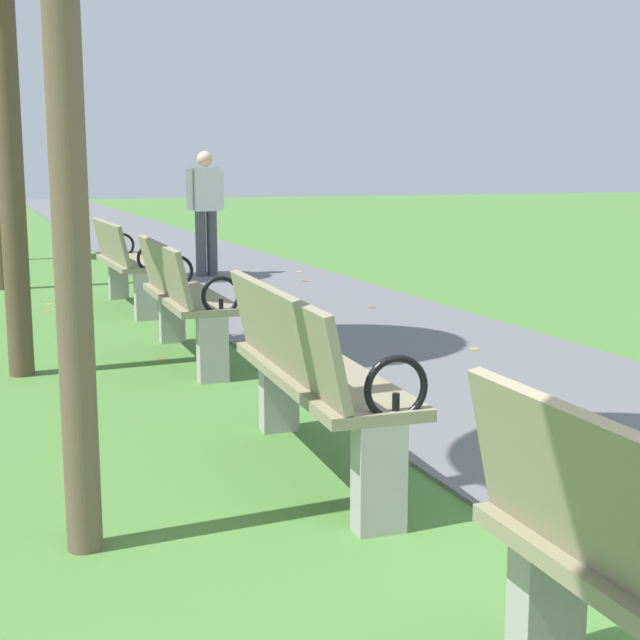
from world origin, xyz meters
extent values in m
cube|color=slate|center=(1.31, 18.00, 0.01)|extent=(2.61, 44.00, 0.02)
cube|color=#A8A59E|center=(-0.44, 0.88, 0.23)|extent=(0.20, 0.12, 0.45)
torus|color=black|center=(-0.38, 0.90, 0.59)|extent=(0.27, 0.03, 0.27)
cylinder|color=black|center=(-0.38, 0.90, 0.51)|extent=(0.03, 0.03, 0.12)
cube|color=gray|center=(-0.45, 2.68, 0.47)|extent=(0.52, 1.62, 0.05)
cube|color=gray|center=(-0.64, 2.69, 0.70)|extent=(0.20, 1.60, 0.40)
cube|color=#A8A59E|center=(-0.49, 1.94, 0.23)|extent=(0.21, 0.13, 0.45)
cube|color=#A8A59E|center=(-0.41, 3.42, 0.23)|extent=(0.21, 0.13, 0.45)
torus|color=black|center=(-0.43, 1.92, 0.59)|extent=(0.27, 0.04, 0.27)
cylinder|color=black|center=(-0.43, 1.92, 0.51)|extent=(0.03, 0.03, 0.12)
torus|color=black|center=(-0.35, 3.44, 0.59)|extent=(0.27, 0.04, 0.27)
cylinder|color=black|center=(-0.35, 3.44, 0.51)|extent=(0.03, 0.03, 0.12)
cube|color=gray|center=(-0.45, 5.41, 0.47)|extent=(0.47, 1.61, 0.05)
cube|color=gray|center=(-0.64, 5.42, 0.70)|extent=(0.16, 1.60, 0.40)
cube|color=#A8A59E|center=(-0.47, 4.68, 0.23)|extent=(0.20, 0.12, 0.45)
cube|color=#A8A59E|center=(-0.43, 6.15, 0.23)|extent=(0.20, 0.12, 0.45)
torus|color=black|center=(-0.41, 4.65, 0.59)|extent=(0.27, 0.04, 0.27)
cylinder|color=black|center=(-0.41, 4.65, 0.51)|extent=(0.03, 0.03, 0.12)
torus|color=black|center=(-0.37, 6.17, 0.59)|extent=(0.27, 0.04, 0.27)
cylinder|color=black|center=(-0.37, 6.17, 0.51)|extent=(0.03, 0.03, 0.12)
cube|color=gray|center=(-0.45, 8.09, 0.47)|extent=(0.47, 1.61, 0.05)
cube|color=gray|center=(-0.64, 8.09, 0.70)|extent=(0.15, 1.60, 0.40)
cube|color=#A8A59E|center=(-0.44, 7.35, 0.23)|extent=(0.20, 0.12, 0.45)
cube|color=#A8A59E|center=(-0.46, 8.83, 0.23)|extent=(0.20, 0.12, 0.45)
torus|color=black|center=(-0.37, 7.33, 0.59)|extent=(0.27, 0.04, 0.27)
cylinder|color=black|center=(-0.37, 7.33, 0.51)|extent=(0.03, 0.03, 0.12)
torus|color=black|center=(-0.41, 8.85, 0.59)|extent=(0.27, 0.04, 0.27)
cylinder|color=black|center=(-0.41, 8.85, 0.51)|extent=(0.03, 0.03, 0.12)
cylinder|color=brown|center=(-1.61, 2.19, 1.89)|extent=(0.13, 0.13, 3.77)
cylinder|color=brown|center=(-1.67, 5.35, 1.70)|extent=(0.17, 0.17, 3.41)
cylinder|color=#4C4C56|center=(1.00, 10.43, 0.45)|extent=(0.14, 0.14, 0.85)
cylinder|color=#4C4C56|center=(0.85, 10.40, 0.45)|extent=(0.14, 0.14, 0.85)
cube|color=white|center=(0.93, 10.41, 1.15)|extent=(0.37, 0.28, 0.56)
sphere|color=beige|center=(0.93, 10.41, 1.54)|extent=(0.20, 0.20, 0.20)
cylinder|color=white|center=(1.14, 10.45, 1.15)|extent=(0.09, 0.09, 0.52)
cylinder|color=white|center=(0.71, 10.37, 1.15)|extent=(0.09, 0.09, 0.52)
cylinder|color=#BC842D|center=(1.24, 7.41, 0.02)|extent=(0.13, 0.13, 0.00)
cylinder|color=#93511E|center=(0.34, 1.54, 0.02)|extent=(0.13, 0.13, 0.00)
cylinder|color=#AD6B23|center=(-1.28, 8.23, 0.00)|extent=(0.11, 0.11, 0.00)
cylinder|color=gold|center=(-0.14, 10.25, 0.00)|extent=(0.10, 0.10, 0.00)
cylinder|color=#BC842D|center=(-1.22, 8.71, 0.00)|extent=(0.13, 0.13, 0.00)
cylinder|color=#BC842D|center=(-0.27, 10.60, 0.00)|extent=(0.13, 0.13, 0.00)
cylinder|color=gold|center=(2.20, 10.36, 0.02)|extent=(0.11, 0.11, 0.00)
cylinder|color=brown|center=(-0.64, 5.55, 0.00)|extent=(0.09, 0.09, 0.00)
cylinder|color=#93511E|center=(1.93, 9.41, 0.02)|extent=(0.10, 0.10, 0.00)
cylinder|color=gold|center=(1.72, 4.91, 0.02)|extent=(0.10, 0.10, 0.00)
cylinder|color=#93511E|center=(1.18, 2.65, 0.02)|extent=(0.11, 0.11, 0.00)
cylinder|color=gold|center=(0.29, 11.03, 0.02)|extent=(0.10, 0.10, 0.00)
cylinder|color=brown|center=(1.83, 7.15, 0.02)|extent=(0.10, 0.10, 0.00)
camera|label=1|loc=(-1.95, -1.19, 1.45)|focal=50.82mm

